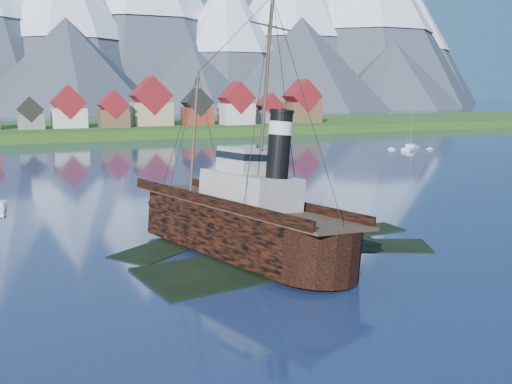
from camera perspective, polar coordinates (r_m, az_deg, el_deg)
name	(u,v)px	position (r m, az deg, el deg)	size (l,w,h in m)	color
ground	(268,257)	(52.68, 1.18, -6.52)	(1400.00, 1400.00, 0.00)	#192648
shoal	(275,253)	(55.37, 1.92, -6.07)	(31.71, 21.24, 1.14)	black
shore_bank	(71,133)	(217.39, -17.99, 5.62)	(600.00, 80.00, 3.20)	#284F16
seawall	(85,142)	(179.72, -16.76, 4.85)	(600.00, 2.50, 2.00)	#3F3D38
mountains	(24,0)	(532.70, -22.17, 17.38)	(965.00, 340.00, 205.00)	#2D333D
tugboat_wreck	(229,217)	(54.84, -2.68, -2.54)	(7.20, 31.00, 24.57)	black
sailboat_d	(411,149)	(153.45, 15.20, 4.20)	(8.59, 7.00, 12.21)	white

